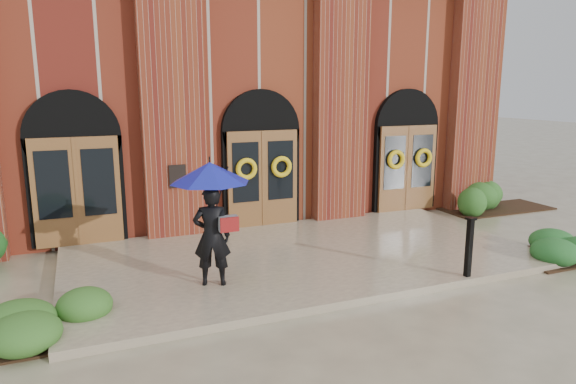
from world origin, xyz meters
TOP-DOWN VIEW (x-y plane):
  - ground at (0.00, 0.00)m, footprint 90.00×90.00m
  - landing at (0.00, 0.15)m, footprint 10.00×5.30m
  - church_building at (0.00, 8.78)m, footprint 16.20×12.53m
  - man_with_umbrella at (-2.26, -0.88)m, footprint 1.82×1.82m
  - metal_post at (2.39, -2.35)m, footprint 0.17×0.17m
  - hedge_wall_right at (7.54, 2.20)m, footprint 3.18×1.27m
  - hedge_front_left at (-5.10, -1.58)m, footprint 1.46×1.25m
  - hedge_front_right at (5.10, -1.85)m, footprint 1.53×1.31m

SIDE VIEW (x-z plane):
  - ground at x=0.00m, z-range 0.00..0.00m
  - landing at x=0.00m, z-range 0.00..0.15m
  - hedge_front_left at x=-5.10m, z-range 0.00..0.52m
  - hedge_front_right at x=5.10m, z-range 0.00..0.54m
  - hedge_wall_right at x=7.54m, z-range 0.00..0.82m
  - metal_post at x=2.39m, z-range 0.18..1.35m
  - man_with_umbrella at x=-2.26m, z-range 0.61..2.90m
  - church_building at x=0.00m, z-range 0.00..7.00m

